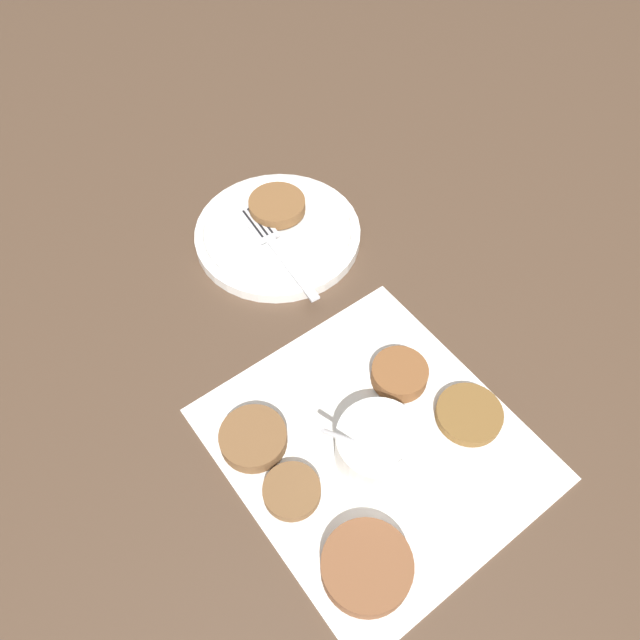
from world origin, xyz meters
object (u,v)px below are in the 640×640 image
(sauce_bowl, at_px, (378,448))
(fork, at_px, (271,240))
(fritter_on_plate, at_px, (277,205))
(serving_plate, at_px, (278,233))

(sauce_bowl, distance_m, fork, 0.31)
(sauce_bowl, bearing_deg, fork, 168.71)
(fritter_on_plate, height_order, fork, fritter_on_plate)
(sauce_bowl, relative_size, serving_plate, 0.45)
(sauce_bowl, distance_m, fritter_on_plate, 0.37)
(fritter_on_plate, bearing_deg, sauce_bowl, -15.69)
(serving_plate, relative_size, fork, 1.19)
(serving_plate, height_order, fork, fork)
(serving_plate, relative_size, fritter_on_plate, 2.90)
(fritter_on_plate, bearing_deg, fork, -40.36)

